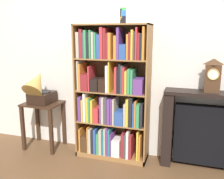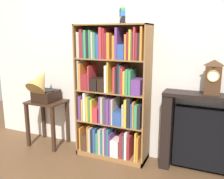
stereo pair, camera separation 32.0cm
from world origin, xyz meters
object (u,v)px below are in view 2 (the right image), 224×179
(bookshelf, at_px, (112,97))
(cup_stack, at_px, (122,16))
(fireplace_mantel, at_px, (202,134))
(side_table_left, at_px, (47,113))
(mantel_clock, at_px, (213,77))
(gramophone, at_px, (43,87))

(bookshelf, relative_size, cup_stack, 9.51)
(bookshelf, relative_size, fireplace_mantel, 1.80)
(cup_stack, height_order, side_table_left, cup_stack)
(fireplace_mantel, distance_m, mantel_clock, 0.69)
(fireplace_mantel, bearing_deg, bookshelf, -176.51)
(cup_stack, height_order, gramophone, cup_stack)
(gramophone, bearing_deg, fireplace_mantel, 4.42)
(cup_stack, bearing_deg, gramophone, -175.19)
(gramophone, relative_size, mantel_clock, 1.36)
(bookshelf, height_order, side_table_left, bookshelf)
(cup_stack, bearing_deg, side_table_left, -178.59)
(bookshelf, height_order, mantel_clock, bookshelf)
(mantel_clock, bearing_deg, fireplace_mantel, 161.34)
(bookshelf, bearing_deg, side_table_left, -178.41)
(mantel_clock, bearing_deg, cup_stack, -177.51)
(bookshelf, xyz_separation_m, cup_stack, (0.14, 0.00, 1.01))
(bookshelf, relative_size, mantel_clock, 4.49)
(cup_stack, relative_size, mantel_clock, 0.47)
(gramophone, xyz_separation_m, fireplace_mantel, (2.15, 0.17, -0.42))
(cup_stack, bearing_deg, bookshelf, -179.82)
(side_table_left, distance_m, fireplace_mantel, 2.15)
(cup_stack, height_order, mantel_clock, cup_stack)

